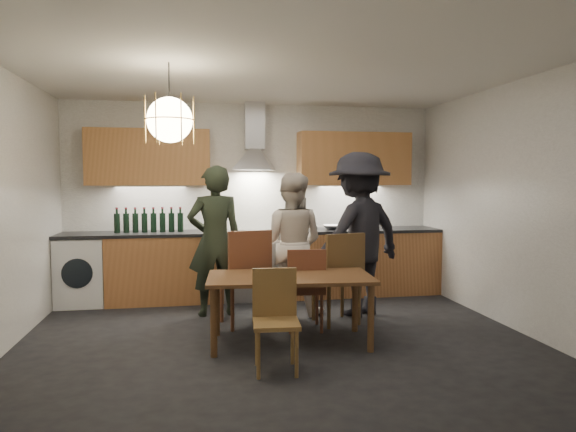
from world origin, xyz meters
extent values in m
plane|color=black|center=(0.00, 0.00, 0.00)|extent=(5.00, 5.00, 0.00)
cube|color=white|center=(0.00, 2.25, 1.30)|extent=(5.00, 0.02, 2.60)
cube|color=white|center=(0.00, -2.25, 1.30)|extent=(5.00, 0.02, 2.60)
cube|color=white|center=(2.50, 0.00, 1.30)|extent=(0.02, 4.50, 2.60)
cube|color=silver|center=(0.00, 0.00, 2.60)|extent=(5.00, 4.50, 0.02)
cube|color=#C6824C|center=(-1.18, 1.95, 0.43)|extent=(1.45, 0.60, 0.86)
cube|color=#C6824C|center=(1.48, 1.95, 0.43)|extent=(2.05, 0.60, 0.86)
cube|color=white|center=(-2.20, 1.95, 0.42)|extent=(0.58, 0.58, 0.85)
cube|color=black|center=(-1.48, 1.95, 0.88)|extent=(2.05, 0.62, 0.04)
cube|color=black|center=(1.48, 1.95, 0.88)|extent=(2.05, 0.62, 0.04)
cube|color=silver|center=(0.00, 1.95, 0.40)|extent=(0.90, 0.60, 0.80)
cube|color=black|center=(0.00, 1.66, 0.38)|extent=(0.78, 0.02, 0.42)
cube|color=slate|center=(0.00, 1.95, 0.84)|extent=(0.90, 0.60, 0.08)
cube|color=silver|center=(0.00, 1.69, 0.90)|extent=(0.90, 0.08, 0.04)
cube|color=tan|center=(-1.38, 2.08, 1.86)|extent=(1.55, 0.35, 0.72)
cube|color=tan|center=(1.38, 2.08, 1.86)|extent=(1.55, 0.35, 0.72)
cube|color=silver|center=(0.00, 2.12, 2.29)|extent=(0.26, 0.22, 0.62)
cylinder|color=black|center=(-1.00, -0.10, 2.35)|extent=(0.01, 0.01, 0.50)
sphere|color=#FFE0A5|center=(-1.00, -0.10, 2.10)|extent=(0.40, 0.40, 0.40)
torus|color=gold|center=(-1.00, -0.10, 2.10)|extent=(0.43, 0.43, 0.01)
cube|color=brown|center=(0.09, -0.02, 0.64)|extent=(1.62, 0.90, 0.03)
cylinder|color=brown|center=(-0.64, -0.28, 0.31)|extent=(0.06, 0.06, 0.62)
cylinder|color=brown|center=(-0.59, 0.36, 0.31)|extent=(0.06, 0.06, 0.62)
cylinder|color=brown|center=(0.78, -0.39, 0.31)|extent=(0.06, 0.06, 0.62)
cylinder|color=brown|center=(0.83, 0.25, 0.31)|extent=(0.06, 0.06, 0.62)
cube|color=brown|center=(-0.28, 0.70, 0.51)|extent=(0.57, 0.57, 0.04)
cube|color=brown|center=(-0.23, 0.49, 0.79)|extent=(0.47, 0.16, 0.52)
cylinder|color=brown|center=(-0.15, 0.93, 0.24)|extent=(0.04, 0.04, 0.48)
cylinder|color=brown|center=(-0.05, 0.56, 0.24)|extent=(0.04, 0.04, 0.48)
cylinder|color=brown|center=(-0.52, 0.84, 0.24)|extent=(0.04, 0.04, 0.48)
cylinder|color=brown|center=(-0.42, 0.47, 0.24)|extent=(0.04, 0.04, 0.48)
cube|color=#5A2F1D|center=(0.33, 0.42, 0.42)|extent=(0.42, 0.42, 0.04)
cube|color=#5A2F1D|center=(0.31, 0.24, 0.65)|extent=(0.39, 0.07, 0.43)
cylinder|color=#5A2F1D|center=(0.50, 0.56, 0.20)|extent=(0.03, 0.03, 0.40)
cylinder|color=#5A2F1D|center=(0.47, 0.25, 0.20)|extent=(0.03, 0.03, 0.40)
cylinder|color=#5A2F1D|center=(0.18, 0.59, 0.20)|extent=(0.03, 0.03, 0.40)
cylinder|color=#5A2F1D|center=(0.16, 0.27, 0.20)|extent=(0.03, 0.03, 0.40)
cube|color=brown|center=(0.72, 0.60, 0.49)|extent=(0.55, 0.55, 0.04)
cube|color=brown|center=(0.77, 0.40, 0.76)|extent=(0.45, 0.15, 0.50)
cylinder|color=brown|center=(0.86, 0.82, 0.23)|extent=(0.04, 0.04, 0.46)
cylinder|color=brown|center=(0.94, 0.47, 0.23)|extent=(0.04, 0.04, 0.46)
cylinder|color=brown|center=(0.50, 0.74, 0.23)|extent=(0.04, 0.04, 0.46)
cylinder|color=brown|center=(0.59, 0.38, 0.23)|extent=(0.04, 0.04, 0.46)
cube|color=brown|center=(-0.15, -0.71, 0.40)|extent=(0.40, 0.40, 0.04)
cube|color=brown|center=(-0.13, -0.54, 0.62)|extent=(0.38, 0.06, 0.41)
cylinder|color=brown|center=(-0.31, -0.85, 0.19)|extent=(0.03, 0.03, 0.38)
cylinder|color=brown|center=(-0.29, -0.55, 0.19)|extent=(0.03, 0.03, 0.38)
cylinder|color=brown|center=(-0.01, -0.87, 0.19)|extent=(0.03, 0.03, 0.38)
cylinder|color=brown|center=(0.02, -0.57, 0.19)|extent=(0.03, 0.03, 0.38)
imported|color=black|center=(-0.57, 1.16, 0.87)|extent=(0.67, 0.48, 1.73)
imported|color=beige|center=(0.31, 1.11, 0.83)|extent=(0.99, 0.89, 1.66)
imported|color=black|center=(1.08, 0.90, 0.94)|extent=(1.40, 1.15, 1.89)
imported|color=#ACADB0|center=(1.03, 1.90, 0.93)|extent=(0.27, 0.27, 0.06)
cylinder|color=silver|center=(1.64, 1.97, 0.98)|extent=(0.25, 0.25, 0.16)
camera|label=1|loc=(-0.77, -4.78, 1.57)|focal=32.00mm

